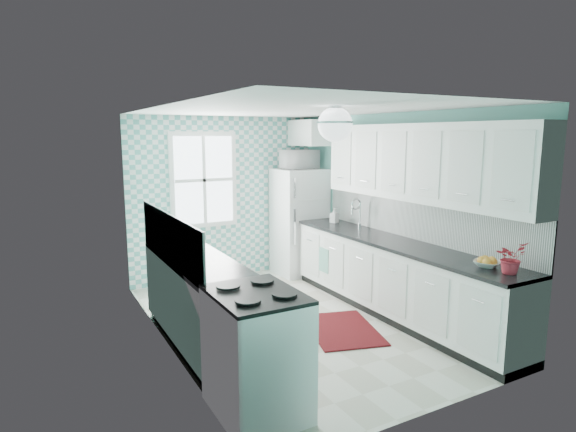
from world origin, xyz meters
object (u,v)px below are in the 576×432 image
stove (256,351)px  ceiling_light (335,124)px  fridge (299,221)px  potted_plant (511,258)px  fruit_bowl (487,264)px  sink (349,229)px  microwave (299,159)px

stove → ceiling_light: bearing=31.3°
ceiling_light → fridge: 3.19m
potted_plant → fruit_bowl: bearing=90.0°
fridge → stove: size_ratio=1.70×
fridge → sink: 1.24m
sink → stove: bearing=-136.2°
fruit_bowl → microwave: bearing=91.5°
microwave → potted_plant: bearing=87.9°
fruit_bowl → potted_plant: 0.28m
stove → fruit_bowl: bearing=-4.1°
ceiling_light → potted_plant: bearing=-44.3°
fridge → stove: bearing=-126.1°
fruit_bowl → potted_plant: size_ratio=0.81×
fridge → sink: (0.09, -1.24, 0.09)m
fridge → sink: fridge is taller
fridge → potted_plant: fridge is taller
sink → potted_plant: bearing=-87.1°
fridge → microwave: microwave is taller
stove → sink: size_ratio=1.87×
sink → microwave: 1.54m
sink → potted_plant: (-0.00, -2.54, 0.16)m
potted_plant → microwave: size_ratio=0.56×
potted_plant → microwave: bearing=91.4°
stove → potted_plant: size_ratio=3.26×
stove → sink: bearing=41.7°
sink → fruit_bowl: size_ratio=2.16×
ceiling_light → potted_plant: ceiling_light is taller
sink → microwave: bearing=97.4°
fridge → stove: (-2.31, -3.31, -0.33)m
fridge → potted_plant: bearing=-89.8°
stove → microwave: 4.24m
ceiling_light → fruit_bowl: ceiling_light is taller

